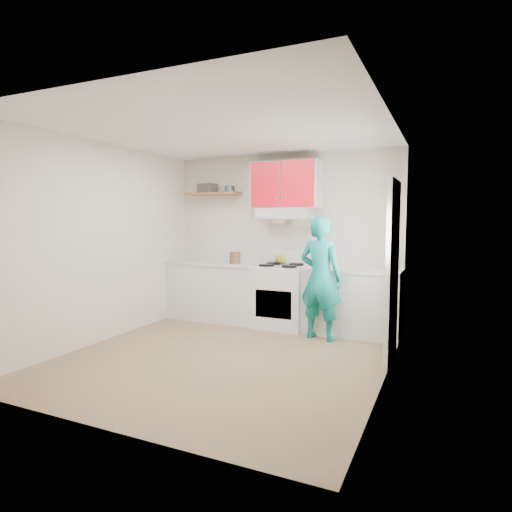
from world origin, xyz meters
The scene contains 21 objects.
floor centered at (0.00, 0.00, 0.00)m, with size 3.80×3.80×0.00m, color brown.
ceiling centered at (0.00, 0.00, 2.60)m, with size 3.60×3.80×0.04m, color white.
back_wall centered at (0.00, 1.90, 1.30)m, with size 3.60×0.04×2.60m, color beige.
front_wall centered at (0.00, -1.90, 1.30)m, with size 3.60×0.04×2.60m, color beige.
left_wall centered at (-1.80, 0.00, 1.30)m, with size 0.04×3.80×2.60m, color beige.
right_wall centered at (1.80, 0.00, 1.30)m, with size 0.04×3.80×2.60m, color beige.
door centered at (1.78, 0.70, 1.02)m, with size 0.05×0.85×2.05m, color white.
door_glass centered at (1.75, 0.70, 1.45)m, with size 0.01×0.55×0.95m, color white.
counter_left centered at (-1.04, 1.60, 0.45)m, with size 1.52×0.60×0.90m, color silver.
counter_right centered at (1.14, 1.60, 0.45)m, with size 1.32×0.60×0.90m, color silver.
stove centered at (0.10, 1.57, 0.46)m, with size 0.76×0.65×0.92m, color white.
range_hood centered at (0.10, 1.68, 1.70)m, with size 0.76×0.44×0.15m, color silver.
upper_cabinets centered at (0.10, 1.73, 2.12)m, with size 1.02×0.33×0.70m, color red.
shelf centered at (-1.15, 1.75, 2.02)m, with size 0.90×0.30×0.04m, color brown.
books centered at (-1.26, 1.75, 2.11)m, with size 0.28×0.20×0.14m, color #453D42.
tin centered at (-0.84, 1.72, 2.08)m, with size 0.15×0.15×0.09m, color #333D4C.
kettle centered at (0.01, 1.77, 1.00)m, with size 0.18×0.18×0.15m, color olive.
crock centered at (-0.67, 1.57, 1.00)m, with size 0.17×0.17×0.20m, color #4D3522.
cutting_board centered at (0.71, 1.53, 0.91)m, with size 0.29×0.22×0.02m, color olive.
silicone_mat centered at (1.37, 1.63, 0.90)m, with size 0.27×0.22×0.01m, color red.
person centered at (0.81, 1.19, 0.83)m, with size 0.61×0.40×1.66m, color #0D7B73.
Camera 1 is at (2.34, -4.27, 1.62)m, focal length 29.80 mm.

